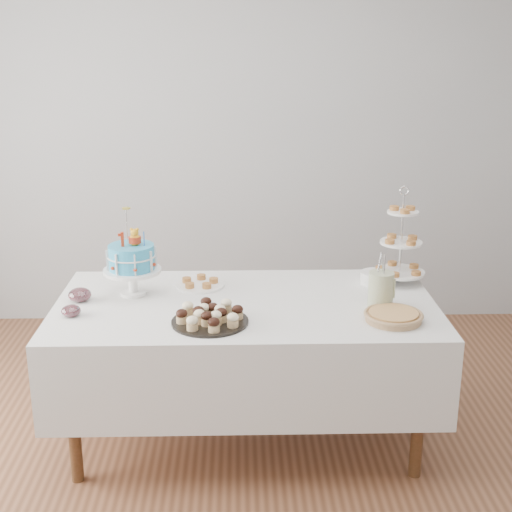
{
  "coord_description": "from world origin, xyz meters",
  "views": [
    {
      "loc": [
        -0.03,
        -3.06,
        2.07
      ],
      "look_at": [
        0.05,
        0.3,
        1.02
      ],
      "focal_mm": 50.0,
      "sensor_mm": 36.0,
      "label": 1
    }
  ],
  "objects_px": {
    "pie": "(393,316)",
    "plate_stack": "(376,278)",
    "utensil_pitcher": "(381,289)",
    "jam_bowl_b": "(80,295)",
    "tiered_stand": "(401,243)",
    "jam_bowl_a": "(71,311)",
    "birthday_cake": "(132,272)",
    "pastry_plate": "(200,283)",
    "cupcake_tray": "(210,315)",
    "table": "(246,344)"
  },
  "relations": [
    {
      "from": "birthday_cake",
      "to": "utensil_pitcher",
      "type": "height_order",
      "value": "birthday_cake"
    },
    {
      "from": "utensil_pitcher",
      "to": "table",
      "type": "bearing_deg",
      "value": -165.44
    },
    {
      "from": "birthday_cake",
      "to": "utensil_pitcher",
      "type": "bearing_deg",
      "value": -25.43
    },
    {
      "from": "pie",
      "to": "jam_bowl_a",
      "type": "height_order",
      "value": "jam_bowl_a"
    },
    {
      "from": "pastry_plate",
      "to": "utensil_pitcher",
      "type": "height_order",
      "value": "utensil_pitcher"
    },
    {
      "from": "table",
      "to": "plate_stack",
      "type": "bearing_deg",
      "value": 21.07
    },
    {
      "from": "birthday_cake",
      "to": "table",
      "type": "bearing_deg",
      "value": -28.48
    },
    {
      "from": "cupcake_tray",
      "to": "jam_bowl_b",
      "type": "distance_m",
      "value": 0.74
    },
    {
      "from": "tiered_stand",
      "to": "plate_stack",
      "type": "relative_size",
      "value": 3.25
    },
    {
      "from": "table",
      "to": "pastry_plate",
      "type": "bearing_deg",
      "value": 134.43
    },
    {
      "from": "tiered_stand",
      "to": "jam_bowl_b",
      "type": "height_order",
      "value": "tiered_stand"
    },
    {
      "from": "birthday_cake",
      "to": "jam_bowl_b",
      "type": "xyz_separation_m",
      "value": [
        -0.26,
        -0.09,
        -0.09
      ]
    },
    {
      "from": "tiered_stand",
      "to": "jam_bowl_b",
      "type": "relative_size",
      "value": 4.62
    },
    {
      "from": "cupcake_tray",
      "to": "pie",
      "type": "height_order",
      "value": "cupcake_tray"
    },
    {
      "from": "pastry_plate",
      "to": "table",
      "type": "bearing_deg",
      "value": -45.57
    },
    {
      "from": "plate_stack",
      "to": "pastry_plate",
      "type": "bearing_deg",
      "value": -178.52
    },
    {
      "from": "plate_stack",
      "to": "pastry_plate",
      "type": "relative_size",
      "value": 0.62
    },
    {
      "from": "pie",
      "to": "tiered_stand",
      "type": "xyz_separation_m",
      "value": [
        0.14,
        0.54,
        0.2
      ]
    },
    {
      "from": "table",
      "to": "pie",
      "type": "xyz_separation_m",
      "value": [
        0.7,
        -0.26,
        0.25
      ]
    },
    {
      "from": "birthday_cake",
      "to": "pastry_plate",
      "type": "xyz_separation_m",
      "value": [
        0.34,
        0.12,
        -0.11
      ]
    },
    {
      "from": "birthday_cake",
      "to": "tiered_stand",
      "type": "relative_size",
      "value": 0.85
    },
    {
      "from": "cupcake_tray",
      "to": "jam_bowl_b",
      "type": "bearing_deg",
      "value": 155.59
    },
    {
      "from": "utensil_pitcher",
      "to": "jam_bowl_b",
      "type": "bearing_deg",
      "value": -163.14
    },
    {
      "from": "plate_stack",
      "to": "utensil_pitcher",
      "type": "distance_m",
      "value": 0.36
    },
    {
      "from": "tiered_stand",
      "to": "pastry_plate",
      "type": "relative_size",
      "value": 2.03
    },
    {
      "from": "tiered_stand",
      "to": "utensil_pitcher",
      "type": "distance_m",
      "value": 0.43
    },
    {
      "from": "plate_stack",
      "to": "utensil_pitcher",
      "type": "height_order",
      "value": "utensil_pitcher"
    },
    {
      "from": "jam_bowl_b",
      "to": "utensil_pitcher",
      "type": "height_order",
      "value": "utensil_pitcher"
    },
    {
      "from": "pie",
      "to": "pastry_plate",
      "type": "bearing_deg",
      "value": 151.71
    },
    {
      "from": "table",
      "to": "birthday_cake",
      "type": "height_order",
      "value": "birthday_cake"
    },
    {
      "from": "pie",
      "to": "plate_stack",
      "type": "relative_size",
      "value": 1.71
    },
    {
      "from": "birthday_cake",
      "to": "tiered_stand",
      "type": "height_order",
      "value": "tiered_stand"
    },
    {
      "from": "pastry_plate",
      "to": "jam_bowl_a",
      "type": "relative_size",
      "value": 2.83
    },
    {
      "from": "cupcake_tray",
      "to": "pie",
      "type": "distance_m",
      "value": 0.87
    },
    {
      "from": "tiered_stand",
      "to": "jam_bowl_a",
      "type": "height_order",
      "value": "tiered_stand"
    },
    {
      "from": "pie",
      "to": "jam_bowl_a",
      "type": "xyz_separation_m",
      "value": [
        -1.54,
        0.1,
        0.0
      ]
    },
    {
      "from": "jam_bowl_a",
      "to": "utensil_pitcher",
      "type": "xyz_separation_m",
      "value": [
        1.51,
        0.08,
        0.07
      ]
    },
    {
      "from": "cupcake_tray",
      "to": "pastry_plate",
      "type": "height_order",
      "value": "cupcake_tray"
    },
    {
      "from": "cupcake_tray",
      "to": "tiered_stand",
      "type": "xyz_separation_m",
      "value": [
        1.01,
        0.55,
        0.18
      ]
    },
    {
      "from": "pie",
      "to": "jam_bowl_b",
      "type": "xyz_separation_m",
      "value": [
        -1.54,
        0.3,
        0.01
      ]
    },
    {
      "from": "pastry_plate",
      "to": "jam_bowl_b",
      "type": "relative_size",
      "value": 2.28
    },
    {
      "from": "cupcake_tray",
      "to": "utensil_pitcher",
      "type": "height_order",
      "value": "utensil_pitcher"
    },
    {
      "from": "tiered_stand",
      "to": "utensil_pitcher",
      "type": "bearing_deg",
      "value": -115.18
    },
    {
      "from": "pie",
      "to": "plate_stack",
      "type": "xyz_separation_m",
      "value": [
        0.01,
        0.53,
        0.01
      ]
    },
    {
      "from": "table",
      "to": "utensil_pitcher",
      "type": "height_order",
      "value": "utensil_pitcher"
    },
    {
      "from": "birthday_cake",
      "to": "plate_stack",
      "type": "distance_m",
      "value": 1.3
    },
    {
      "from": "cupcake_tray",
      "to": "table",
      "type": "bearing_deg",
      "value": 57.0
    },
    {
      "from": "jam_bowl_a",
      "to": "tiered_stand",
      "type": "bearing_deg",
      "value": 14.87
    },
    {
      "from": "plate_stack",
      "to": "pastry_plate",
      "type": "height_order",
      "value": "plate_stack"
    },
    {
      "from": "pie",
      "to": "tiered_stand",
      "type": "distance_m",
      "value": 0.6
    }
  ]
}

